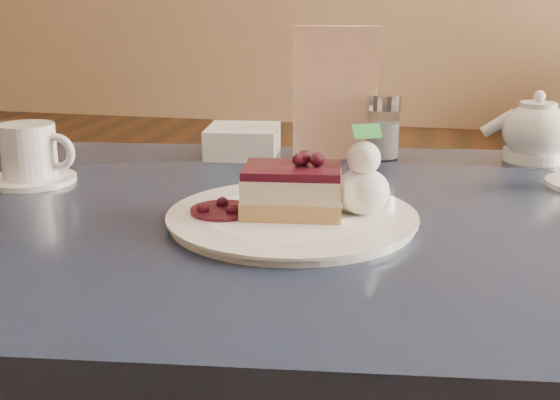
% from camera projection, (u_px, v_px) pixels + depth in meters
% --- Properties ---
extents(main_table, '(1.32, 0.97, 0.77)m').
position_uv_depth(main_table, '(295.00, 267.00, 0.95)').
color(main_table, '#171D30').
rests_on(main_table, ground).
extents(dessert_plate, '(0.30, 0.30, 0.01)m').
position_uv_depth(dessert_plate, '(292.00, 218.00, 0.88)').
color(dessert_plate, white).
rests_on(dessert_plate, main_table).
extents(cheesecake_slice, '(0.13, 0.10, 0.06)m').
position_uv_depth(cheesecake_slice, '(292.00, 190.00, 0.87)').
color(cheesecake_slice, tan).
rests_on(cheesecake_slice, dessert_plate).
extents(whipped_cream, '(0.07, 0.07, 0.06)m').
position_uv_depth(whipped_cream, '(363.00, 191.00, 0.87)').
color(whipped_cream, white).
rests_on(whipped_cream, dessert_plate).
extents(berry_sauce, '(0.08, 0.08, 0.01)m').
position_uv_depth(berry_sauce, '(223.00, 211.00, 0.88)').
color(berry_sauce, '#401221').
rests_on(berry_sauce, dessert_plate).
extents(coffee_set, '(0.14, 0.13, 0.09)m').
position_uv_depth(coffee_set, '(31.00, 156.00, 1.06)').
color(coffee_set, white).
rests_on(coffee_set, main_table).
extents(tea_set, '(0.23, 0.28, 0.11)m').
position_uv_depth(tea_set, '(545.00, 140.00, 1.16)').
color(tea_set, white).
rests_on(tea_set, main_table).
extents(menu_card, '(0.15, 0.05, 0.22)m').
position_uv_depth(menu_card, '(335.00, 93.00, 1.20)').
color(menu_card, '#FFECB2').
rests_on(menu_card, main_table).
extents(sugar_shaker, '(0.06, 0.06, 0.11)m').
position_uv_depth(sugar_shaker, '(383.00, 126.00, 1.20)').
color(sugar_shaker, white).
rests_on(sugar_shaker, main_table).
extents(napkin_stack, '(0.14, 0.14, 0.05)m').
position_uv_depth(napkin_stack, '(243.00, 141.00, 1.24)').
color(napkin_stack, white).
rests_on(napkin_stack, main_table).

